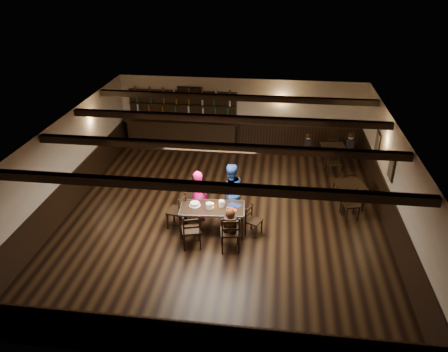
# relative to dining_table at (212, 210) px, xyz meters

# --- Properties ---
(ground) EXTENTS (10.00, 10.00, 0.00)m
(ground) POSITION_rel_dining_table_xyz_m (0.20, 0.74, -0.68)
(ground) COLOR black
(ground) RESTS_ON ground
(room_shell) EXTENTS (9.02, 10.02, 2.71)m
(room_shell) POSITION_rel_dining_table_xyz_m (0.21, 0.78, 1.06)
(room_shell) COLOR beige
(room_shell) RESTS_ON ground
(dining_table) EXTENTS (1.76, 0.98, 0.75)m
(dining_table) POSITION_rel_dining_table_xyz_m (0.00, 0.00, 0.00)
(dining_table) COLOR black
(dining_table) RESTS_ON ground
(chair_near_left) EXTENTS (0.57, 0.56, 1.00)m
(chair_near_left) POSITION_rel_dining_table_xyz_m (-0.40, -0.81, -0.10)
(chair_near_left) COLOR black
(chair_near_left) RESTS_ON ground
(chair_near_right) EXTENTS (0.55, 0.53, 1.03)m
(chair_near_right) POSITION_rel_dining_table_xyz_m (0.57, -0.81, -0.08)
(chair_near_right) COLOR black
(chair_near_right) RESTS_ON ground
(chair_end_left) EXTENTS (0.54, 0.55, 1.00)m
(chair_end_left) POSITION_rel_dining_table_xyz_m (-0.91, 0.09, -0.09)
(chair_end_left) COLOR black
(chair_end_left) RESTS_ON ground
(chair_end_right) EXTENTS (0.49, 0.50, 0.82)m
(chair_end_right) POSITION_rel_dining_table_xyz_m (1.04, 0.05, -0.20)
(chair_end_right) COLOR black
(chair_end_right) RESTS_ON ground
(chair_far_pushed) EXTENTS (0.49, 0.48, 0.86)m
(chair_far_pushed) POSITION_rel_dining_table_xyz_m (-0.93, 1.18, -0.18)
(chair_far_pushed) COLOR black
(chair_far_pushed) RESTS_ON ground
(woman_pink) EXTENTS (0.59, 0.43, 1.52)m
(woman_pink) POSITION_rel_dining_table_xyz_m (-0.48, 0.53, 0.08)
(woman_pink) COLOR #FF2175
(woman_pink) RESTS_ON ground
(man_blue) EXTENTS (0.99, 0.90, 1.65)m
(man_blue) POSITION_rel_dining_table_xyz_m (0.38, 0.78, 0.14)
(man_blue) COLOR navy
(man_blue) RESTS_ON ground
(seated_person) EXTENTS (0.31, 0.47, 0.76)m
(seated_person) POSITION_rel_dining_table_xyz_m (0.56, -0.74, 0.12)
(seated_person) COLOR black
(seated_person) RESTS_ON ground
(cake) EXTENTS (0.30, 0.30, 0.10)m
(cake) POSITION_rel_dining_table_xyz_m (-0.47, 0.04, 0.11)
(cake) COLOR white
(cake) RESTS_ON dining_table
(plate_stack_a) EXTENTS (0.17, 0.17, 0.16)m
(plate_stack_a) POSITION_rel_dining_table_xyz_m (-0.07, -0.06, 0.15)
(plate_stack_a) COLOR white
(plate_stack_a) RESTS_ON dining_table
(plate_stack_b) EXTENTS (0.15, 0.15, 0.17)m
(plate_stack_b) POSITION_rel_dining_table_xyz_m (0.24, 0.09, 0.16)
(plate_stack_b) COLOR white
(plate_stack_b) RESTS_ON dining_table
(tea_light) EXTENTS (0.05, 0.05, 0.06)m
(tea_light) POSITION_rel_dining_table_xyz_m (-0.00, 0.13, 0.10)
(tea_light) COLOR #A5A8AD
(tea_light) RESTS_ON dining_table
(salt_shaker) EXTENTS (0.03, 0.03, 0.08)m
(salt_shaker) POSITION_rel_dining_table_xyz_m (0.41, -0.07, 0.11)
(salt_shaker) COLOR silver
(salt_shaker) RESTS_ON dining_table
(pepper_shaker) EXTENTS (0.04, 0.04, 0.09)m
(pepper_shaker) POSITION_rel_dining_table_xyz_m (0.43, -0.07, 0.12)
(pepper_shaker) COLOR #A5A8AD
(pepper_shaker) RESTS_ON dining_table
(drink_glass) EXTENTS (0.06, 0.06, 0.10)m
(drink_glass) POSITION_rel_dining_table_xyz_m (0.29, 0.14, 0.12)
(drink_glass) COLOR silver
(drink_glass) RESTS_ON dining_table
(menu_red) EXTENTS (0.30, 0.23, 0.00)m
(menu_red) POSITION_rel_dining_table_xyz_m (0.53, -0.02, 0.07)
(menu_red) COLOR maroon
(menu_red) RESTS_ON dining_table
(menu_blue) EXTENTS (0.41, 0.36, 0.00)m
(menu_blue) POSITION_rel_dining_table_xyz_m (0.57, 0.18, 0.07)
(menu_blue) COLOR #0F1F4E
(menu_blue) RESTS_ON dining_table
(bar_counter) EXTENTS (4.24, 0.70, 2.20)m
(bar_counter) POSITION_rel_dining_table_xyz_m (-1.96, 5.46, 0.05)
(bar_counter) COLOR black
(bar_counter) RESTS_ON ground
(back_table_a) EXTENTS (0.98, 0.98, 0.75)m
(back_table_a) POSITION_rel_dining_table_xyz_m (3.76, 1.81, -0.03)
(back_table_a) COLOR black
(back_table_a) RESTS_ON ground
(back_table_b) EXTENTS (0.92, 0.92, 0.75)m
(back_table_b) POSITION_rel_dining_table_xyz_m (3.56, 4.54, -0.03)
(back_table_b) COLOR black
(back_table_b) RESTS_ON ground
(bg_patron_left) EXTENTS (0.22, 0.34, 0.69)m
(bg_patron_left) POSITION_rel_dining_table_xyz_m (2.68, 4.59, 0.13)
(bg_patron_left) COLOR black
(bg_patron_left) RESTS_ON ground
(bg_patron_right) EXTENTS (0.25, 0.39, 0.77)m
(bg_patron_right) POSITION_rel_dining_table_xyz_m (4.12, 4.65, 0.17)
(bg_patron_right) COLOR black
(bg_patron_right) RESTS_ON ground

